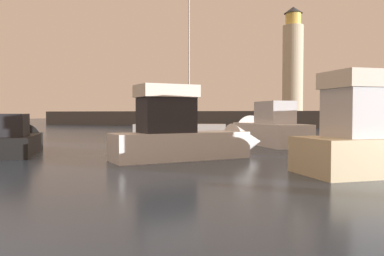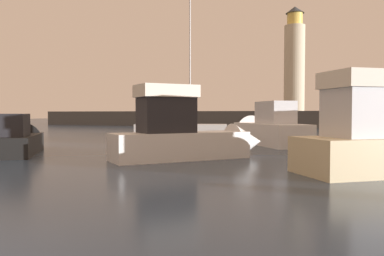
% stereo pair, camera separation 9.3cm
% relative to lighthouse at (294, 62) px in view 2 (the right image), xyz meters
% --- Properties ---
extents(ground_plane, '(220.00, 220.00, 0.00)m').
position_rel_lighthouse_xyz_m(ground_plane, '(1.47, -26.93, -9.31)').
color(ground_plane, '#2D3D51').
extents(breakwater, '(86.55, 5.51, 2.34)m').
position_rel_lighthouse_xyz_m(breakwater, '(1.47, -0.00, -8.14)').
color(breakwater, '#423F3D').
rests_on(breakwater, ground_plane).
extents(lighthouse, '(2.88, 2.88, 14.72)m').
position_rel_lighthouse_xyz_m(lighthouse, '(0.00, 0.00, 0.00)').
color(lighthouse, beige).
rests_on(lighthouse, breakwater).
extents(motorboat_1, '(5.45, 6.50, 2.40)m').
position_rel_lighthouse_xyz_m(motorboat_1, '(-8.65, -41.42, -8.68)').
color(motorboat_1, black).
rests_on(motorboat_1, ground_plane).
extents(motorboat_4, '(6.13, 6.58, 3.39)m').
position_rel_lighthouse_xyz_m(motorboat_4, '(0.48, -40.71, -8.27)').
color(motorboat_4, white).
rests_on(motorboat_4, ground_plane).
extents(motorboat_6, '(6.82, 8.23, 3.08)m').
position_rel_lighthouse_xyz_m(motorboat_6, '(1.71, -30.94, -8.41)').
color(motorboat_6, white).
rests_on(motorboat_6, ground_plane).
extents(sailboat_moored, '(8.21, 4.10, 12.62)m').
position_rel_lighthouse_xyz_m(sailboat_moored, '(-6.64, -25.27, -8.72)').
color(sailboat_moored, white).
rests_on(sailboat_moored, ground_plane).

